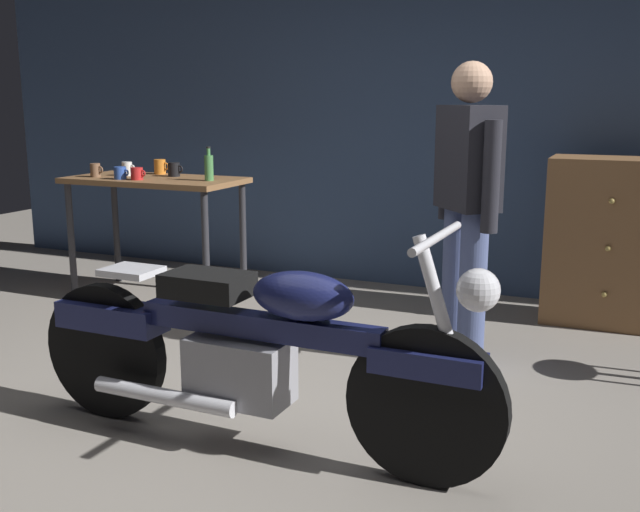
{
  "coord_description": "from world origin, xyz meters",
  "views": [
    {
      "loc": [
        1.61,
        -2.89,
        1.48
      ],
      "look_at": [
        0.04,
        0.7,
        0.65
      ],
      "focal_mm": 42.07,
      "sensor_mm": 36.0,
      "label": 1
    }
  ],
  "objects_px": {
    "wooden_dresser": "(610,242)",
    "mug_orange_travel": "(160,167)",
    "motorcycle": "(253,348)",
    "mug_white_ceramic": "(127,169)",
    "mug_brown_stoneware": "(96,170)",
    "mug_red_diner": "(137,174)",
    "person_standing": "(467,201)",
    "bottle": "(209,167)",
    "mug_blue_enamel": "(120,173)",
    "mug_black_matte": "(174,169)"
  },
  "relations": [
    {
      "from": "mug_black_matte",
      "to": "mug_white_ceramic",
      "type": "distance_m",
      "value": 0.37
    },
    {
      "from": "wooden_dresser",
      "to": "mug_blue_enamel",
      "type": "relative_size",
      "value": 9.17
    },
    {
      "from": "wooden_dresser",
      "to": "mug_orange_travel",
      "type": "relative_size",
      "value": 8.77
    },
    {
      "from": "motorcycle",
      "to": "person_standing",
      "type": "distance_m",
      "value": 1.6
    },
    {
      "from": "mug_black_matte",
      "to": "mug_blue_enamel",
      "type": "bearing_deg",
      "value": -127.59
    },
    {
      "from": "mug_red_diner",
      "to": "mug_orange_travel",
      "type": "height_order",
      "value": "mug_orange_travel"
    },
    {
      "from": "mug_blue_enamel",
      "to": "mug_orange_travel",
      "type": "bearing_deg",
      "value": 83.75
    },
    {
      "from": "mug_white_ceramic",
      "to": "person_standing",
      "type": "bearing_deg",
      "value": -11.4
    },
    {
      "from": "mug_blue_enamel",
      "to": "mug_orange_travel",
      "type": "relative_size",
      "value": 0.96
    },
    {
      "from": "wooden_dresser",
      "to": "mug_red_diner",
      "type": "relative_size",
      "value": 9.22
    },
    {
      "from": "mug_red_diner",
      "to": "mug_brown_stoneware",
      "type": "xyz_separation_m",
      "value": [
        -0.4,
        0.04,
        0.01
      ]
    },
    {
      "from": "mug_black_matte",
      "to": "bottle",
      "type": "xyz_separation_m",
      "value": [
        0.39,
        -0.15,
        0.04
      ]
    },
    {
      "from": "mug_brown_stoneware",
      "to": "mug_orange_travel",
      "type": "distance_m",
      "value": 0.48
    },
    {
      "from": "mug_blue_enamel",
      "to": "mug_orange_travel",
      "type": "height_order",
      "value": "mug_orange_travel"
    },
    {
      "from": "bottle",
      "to": "mug_red_diner",
      "type": "bearing_deg",
      "value": -162.87
    },
    {
      "from": "motorcycle",
      "to": "mug_blue_enamel",
      "type": "relative_size",
      "value": 18.26
    },
    {
      "from": "mug_brown_stoneware",
      "to": "mug_blue_enamel",
      "type": "relative_size",
      "value": 0.9
    },
    {
      "from": "mug_orange_travel",
      "to": "mug_brown_stoneware",
      "type": "bearing_deg",
      "value": -130.76
    },
    {
      "from": "motorcycle",
      "to": "mug_red_diner",
      "type": "height_order",
      "value": "motorcycle"
    },
    {
      "from": "mug_orange_travel",
      "to": "mug_white_ceramic",
      "type": "height_order",
      "value": "mug_orange_travel"
    },
    {
      "from": "person_standing",
      "to": "mug_white_ceramic",
      "type": "xyz_separation_m",
      "value": [
        -2.71,
        0.55,
        0.03
      ]
    },
    {
      "from": "mug_red_diner",
      "to": "mug_white_ceramic",
      "type": "distance_m",
      "value": 0.32
    },
    {
      "from": "motorcycle",
      "to": "bottle",
      "type": "xyz_separation_m",
      "value": [
        -1.39,
        1.92,
        0.55
      ]
    },
    {
      "from": "mug_blue_enamel",
      "to": "mug_white_ceramic",
      "type": "height_order",
      "value": "mug_white_ceramic"
    },
    {
      "from": "mug_blue_enamel",
      "to": "mug_black_matte",
      "type": "bearing_deg",
      "value": 52.41
    },
    {
      "from": "wooden_dresser",
      "to": "mug_blue_enamel",
      "type": "distance_m",
      "value": 3.42
    },
    {
      "from": "motorcycle",
      "to": "mug_white_ceramic",
      "type": "height_order",
      "value": "mug_white_ceramic"
    },
    {
      "from": "wooden_dresser",
      "to": "mug_orange_travel",
      "type": "height_order",
      "value": "wooden_dresser"
    },
    {
      "from": "motorcycle",
      "to": "mug_brown_stoneware",
      "type": "height_order",
      "value": "mug_brown_stoneware"
    },
    {
      "from": "mug_black_matte",
      "to": "mug_blue_enamel",
      "type": "relative_size",
      "value": 1.03
    },
    {
      "from": "wooden_dresser",
      "to": "mug_brown_stoneware",
      "type": "height_order",
      "value": "wooden_dresser"
    },
    {
      "from": "motorcycle",
      "to": "mug_orange_travel",
      "type": "bearing_deg",
      "value": 133.32
    },
    {
      "from": "mug_red_diner",
      "to": "bottle",
      "type": "xyz_separation_m",
      "value": [
        0.51,
        0.16,
        0.05
      ]
    },
    {
      "from": "mug_orange_travel",
      "to": "bottle",
      "type": "height_order",
      "value": "bottle"
    },
    {
      "from": "mug_red_diner",
      "to": "motorcycle",
      "type": "bearing_deg",
      "value": -42.9
    },
    {
      "from": "mug_brown_stoneware",
      "to": "mug_black_matte",
      "type": "height_order",
      "value": "mug_black_matte"
    },
    {
      "from": "wooden_dresser",
      "to": "mug_black_matte",
      "type": "bearing_deg",
      "value": -170.94
    },
    {
      "from": "mug_orange_travel",
      "to": "person_standing",
      "type": "bearing_deg",
      "value": -16.31
    },
    {
      "from": "bottle",
      "to": "wooden_dresser",
      "type": "bearing_deg",
      "value": 13.36
    },
    {
      "from": "person_standing",
      "to": "mug_black_matte",
      "type": "height_order",
      "value": "person_standing"
    },
    {
      "from": "person_standing",
      "to": "mug_red_diner",
      "type": "relative_size",
      "value": 14.0
    },
    {
      "from": "wooden_dresser",
      "to": "mug_white_ceramic",
      "type": "xyz_separation_m",
      "value": [
        -3.41,
        -0.59,
        0.4
      ]
    },
    {
      "from": "person_standing",
      "to": "mug_blue_enamel",
      "type": "height_order",
      "value": "person_standing"
    },
    {
      "from": "person_standing",
      "to": "mug_orange_travel",
      "type": "bearing_deg",
      "value": 32.08
    },
    {
      "from": "mug_brown_stoneware",
      "to": "mug_red_diner",
      "type": "bearing_deg",
      "value": -5.26
    },
    {
      "from": "person_standing",
      "to": "bottle",
      "type": "height_order",
      "value": "person_standing"
    },
    {
      "from": "person_standing",
      "to": "mug_blue_enamel",
      "type": "distance_m",
      "value": 2.62
    },
    {
      "from": "mug_brown_stoneware",
      "to": "mug_blue_enamel",
      "type": "xyz_separation_m",
      "value": [
        0.27,
        -0.05,
        -0.01
      ]
    },
    {
      "from": "person_standing",
      "to": "mug_brown_stoneware",
      "type": "distance_m",
      "value": 2.89
    },
    {
      "from": "motorcycle",
      "to": "mug_black_matte",
      "type": "height_order",
      "value": "mug_black_matte"
    }
  ]
}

